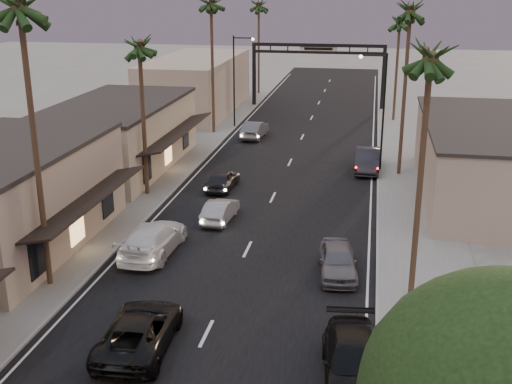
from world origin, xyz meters
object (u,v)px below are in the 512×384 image
at_px(palm_rc, 400,18).
at_px(oncoming_silver, 220,210).
at_px(arch, 318,59).
at_px(streetlight_right, 380,102).
at_px(palm_far, 259,2).
at_px(curbside_black, 354,362).
at_px(streetlight_left, 237,74).
at_px(oncoming_pickup, 140,331).
at_px(palm_lc, 139,40).
at_px(palm_ra, 431,48).
at_px(palm_rb, 411,5).

relative_size(palm_rc, oncoming_silver, 3.00).
height_order(arch, oncoming_silver, arch).
relative_size(streetlight_right, palm_far, 0.68).
distance_m(palm_far, curbside_black, 63.88).
xyz_separation_m(streetlight_left, palm_rc, (15.52, 6.00, 5.14)).
distance_m(streetlight_right, palm_rc, 19.75).
relative_size(arch, streetlight_right, 1.69).
xyz_separation_m(streetlight_right, oncoming_pickup, (-9.26, -27.51, -4.55)).
relative_size(oncoming_silver, curbside_black, 0.72).
height_order(arch, oncoming_pickup, arch).
height_order(streetlight_left, oncoming_silver, streetlight_left).
height_order(streetlight_right, palm_lc, palm_lc).
bearing_deg(streetlight_left, oncoming_silver, -80.34).
relative_size(arch, palm_ra, 1.15).
height_order(streetlight_right, palm_rb, palm_rb).
xyz_separation_m(palm_rb, oncoming_silver, (-11.11, -11.92, -11.75)).
distance_m(palm_rc, curbside_black, 48.34).
distance_m(oncoming_pickup, oncoming_silver, 14.59).
bearing_deg(palm_far, curbside_black, -76.69).
bearing_deg(palm_far, palm_lc, -90.41).
distance_m(palm_rc, palm_far, 21.97).
relative_size(palm_far, curbside_black, 2.33).
bearing_deg(palm_far, oncoming_pickup, -84.38).
bearing_deg(oncoming_pickup, curbside_black, 171.74).
xyz_separation_m(streetlight_left, oncoming_silver, (4.41, -25.92, -4.66)).
bearing_deg(palm_ra, oncoming_silver, 143.98).
xyz_separation_m(arch, curbside_black, (6.20, -53.30, -4.71)).
height_order(streetlight_right, streetlight_left, same).
distance_m(palm_rc, oncoming_silver, 35.19).
xyz_separation_m(arch, oncoming_pickup, (-2.34, -52.51, -4.75)).
height_order(palm_ra, oncoming_silver, palm_ra).
distance_m(palm_rb, curbside_black, 29.76).
height_order(palm_lc, oncoming_pickup, palm_lc).
height_order(streetlight_right, palm_rc, palm_rc).
distance_m(streetlight_right, oncoming_silver, 16.66).
bearing_deg(palm_ra, palm_far, 107.38).
bearing_deg(palm_rc, palm_lc, -121.56).
bearing_deg(palm_lc, palm_far, 89.59).
distance_m(arch, oncoming_pickup, 52.77).
height_order(streetlight_right, palm_ra, palm_ra).
distance_m(palm_ra, palm_far, 56.58).
bearing_deg(oncoming_pickup, palm_ra, -152.21).
bearing_deg(palm_rc, oncoming_silver, -109.19).
relative_size(streetlight_right, palm_lc, 0.74).
bearing_deg(palm_lc, palm_rc, 58.44).
bearing_deg(palm_rc, oncoming_pickup, -103.24).
distance_m(oncoming_pickup, curbside_black, 8.58).
xyz_separation_m(arch, streetlight_left, (-6.92, -12.00, -0.20)).
xyz_separation_m(palm_rc, palm_far, (-16.90, 14.00, 0.97)).
bearing_deg(palm_rc, palm_rb, -90.00).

